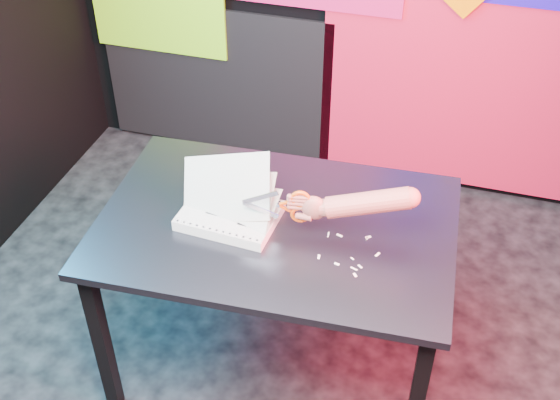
% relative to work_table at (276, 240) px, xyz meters
% --- Properties ---
extents(room, '(3.01, 3.01, 2.71)m').
position_rel_work_table_xyz_m(room, '(-0.01, -0.08, 0.69)').
color(room, black).
rests_on(room, ground).
extents(backdrop, '(2.88, 0.05, 2.08)m').
position_rel_work_table_xyz_m(backdrop, '(0.05, 1.38, 0.29)').
color(backdrop, red).
rests_on(backdrop, ground).
extents(work_table, '(1.29, 0.90, 0.75)m').
position_rel_work_table_xyz_m(work_table, '(0.00, 0.00, 0.00)').
color(work_table, black).
rests_on(work_table, ground).
extents(printout_stack, '(0.37, 0.26, 0.26)m').
position_rel_work_table_xyz_m(printout_stack, '(-0.16, -0.03, 0.11)').
color(printout_stack, silver).
rests_on(printout_stack, work_table).
extents(scissors, '(0.23, 0.05, 0.13)m').
position_rel_work_table_xyz_m(scissors, '(0.08, -0.05, 0.21)').
color(scissors, silver).
rests_on(scissors, printout_stack).
extents(hand_forearm, '(0.42, 0.12, 0.16)m').
position_rel_work_table_xyz_m(hand_forearm, '(0.29, -0.01, 0.24)').
color(hand_forearm, '#A0574C').
rests_on(hand_forearm, work_table).
extents(paper_clippings, '(0.20, 0.21, 0.00)m').
position_rel_work_table_xyz_m(paper_clippings, '(0.28, -0.09, 0.09)').
color(paper_clippings, white).
rests_on(paper_clippings, work_table).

